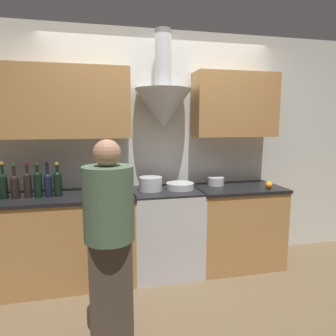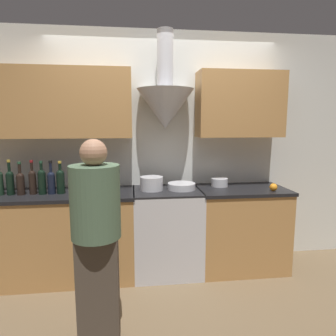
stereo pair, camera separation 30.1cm
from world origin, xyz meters
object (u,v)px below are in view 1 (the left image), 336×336
wine_bottle_3 (15,185)px  saucepan (216,181)px  wine_bottle_2 (3,184)px  stock_pot (151,184)px  orange_fruit (269,185)px  stove_range (166,231)px  wine_bottle_7 (58,182)px  wine_bottle_6 (48,183)px  wine_bottle_5 (38,183)px  mixing_bowl (180,186)px  person_foreground_left (110,238)px  wine_bottle_4 (28,183)px

wine_bottle_3 → saucepan: 2.06m
wine_bottle_2 → stock_pot: 1.39m
stock_pot → orange_fruit: size_ratio=3.04×
stove_range → wine_bottle_7: bearing=-178.7°
wine_bottle_6 → stock_pot: size_ratio=1.39×
wine_bottle_2 → wine_bottle_5: 0.30m
stove_range → wine_bottle_3: size_ratio=2.75×
stove_range → saucepan: saucepan is taller
wine_bottle_6 → mixing_bowl: (1.32, 0.05, -0.10)m
stock_pot → person_foreground_left: bearing=-113.9°
wine_bottle_7 → stock_pot: size_ratio=1.36×
wine_bottle_2 → wine_bottle_6: bearing=-1.4°
wine_bottle_2 → person_foreground_left: size_ratio=0.23×
wine_bottle_3 → stock_pot: (1.29, 0.06, -0.06)m
orange_fruit → wine_bottle_6: bearing=176.3°
wine_bottle_2 → wine_bottle_3: size_ratio=1.05×
wine_bottle_7 → person_foreground_left: bearing=-65.3°
wine_bottle_2 → wine_bottle_7: size_ratio=1.06×
wine_bottle_3 → person_foreground_left: (0.83, -0.98, -0.21)m
wine_bottle_2 → wine_bottle_4: 0.21m
wine_bottle_2 → mixing_bowl: 1.71m
wine_bottle_2 → wine_bottle_4: wine_bottle_2 is taller
mixing_bowl → orange_fruit: 0.96m
wine_bottle_4 → mixing_bowl: size_ratio=1.14×
wine_bottle_5 → wine_bottle_7: bearing=2.8°
stove_range → wine_bottle_4: wine_bottle_4 is taller
wine_bottle_5 → person_foreground_left: 1.19m
stock_pot → wine_bottle_6: bearing=-177.0°
wine_bottle_2 → stock_pot: size_ratio=1.43×
wine_bottle_6 → saucepan: (1.76, 0.16, -0.08)m
wine_bottle_4 → saucepan: bearing=4.2°
saucepan → wine_bottle_3: bearing=-175.6°
wine_bottle_4 → orange_fruit: (2.43, -0.16, -0.10)m
wine_bottle_7 → wine_bottle_5: bearing=-177.2°
mixing_bowl → orange_fruit: bearing=-11.6°
stove_range → person_foreground_left: 1.24m
stock_pot → stove_range: bearing=-7.0°
wine_bottle_3 → wine_bottle_6: wine_bottle_6 is taller
wine_bottle_6 → mixing_bowl: bearing=2.1°
wine_bottle_4 → person_foreground_left: 1.25m
stock_pot → saucepan: 0.77m
wine_bottle_7 → saucepan: (1.68, 0.15, -0.09)m
person_foreground_left → mixing_bowl: bearing=52.9°
stove_range → saucepan: size_ratio=4.86×
stock_pot → orange_fruit: bearing=-8.9°
wine_bottle_7 → mixing_bowl: (1.23, 0.04, -0.10)m
wine_bottle_3 → wine_bottle_4: (0.11, 0.02, 0.01)m
wine_bottle_5 → orange_fruit: 2.35m
wine_bottle_2 → saucepan: 2.16m
saucepan → orange_fruit: bearing=-31.5°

